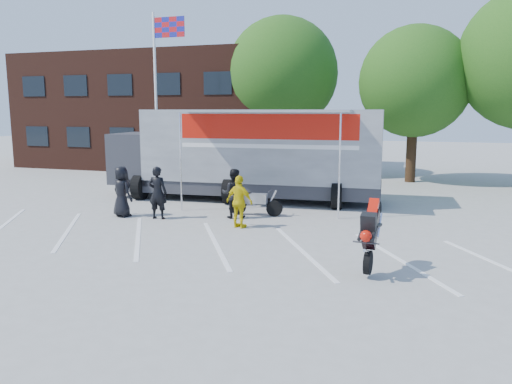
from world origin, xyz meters
The scene contains 13 objects.
ground centered at (0.00, 0.00, 0.00)m, with size 100.00×100.00×0.00m, color #9F9F9A.
parking_bay_lines centered at (0.00, 1.00, 0.01)m, with size 18.00×5.00×0.01m, color white.
office_building centered at (-10.00, 18.00, 3.50)m, with size 18.00×8.00×7.00m, color #401E14.
flagpole centered at (-6.24, 10.00, 5.05)m, with size 1.61×0.12×8.00m.
tree_left centered at (-2.00, 16.00, 5.57)m, with size 6.12×6.12×8.64m.
tree_mid centered at (5.00, 15.00, 4.94)m, with size 5.44×5.44×7.68m.
transporter_truck centered at (-1.08, 7.69, 0.00)m, with size 11.31×5.45×3.60m, color #9CA0A5, non-canonical shape.
parked_motorcycle centered at (0.12, 4.81, 0.00)m, with size 0.63×1.88×0.99m, color #ADADB2, non-canonical shape.
stunt_bike_rider centered at (4.45, 0.02, 0.00)m, with size 0.71×1.50×1.76m, color black, non-canonical shape.
spectator_leather_a centered at (-4.16, 3.27, 0.86)m, with size 0.84×0.55×1.72m, color black.
spectator_leather_b centered at (-2.82, 3.31, 0.88)m, with size 0.64×0.42×1.75m, color black.
spectator_leather_c centered at (-0.49, 4.23, 0.83)m, with size 0.81×0.63×1.66m, color black.
spectator_hivis centered at (0.19, 2.94, 0.81)m, with size 0.95×0.40×1.62m, color yellow.
Camera 1 is at (5.29, -11.15, 3.57)m, focal length 35.00 mm.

